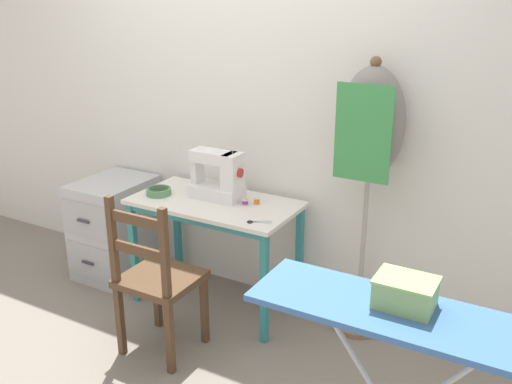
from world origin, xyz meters
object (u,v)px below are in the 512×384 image
Objects in this scene: thread_spool_mid_table at (257,201)px; filing_cabinet at (115,227)px; wooden_chair at (157,280)px; scissors at (256,222)px; ironing_board at (402,325)px; dress_form at (371,136)px; sewing_machine at (220,177)px; thread_spool_near_machine at (245,202)px; fabric_bowl at (159,191)px; storage_box at (405,292)px.

filing_cabinet is (-1.10, -0.06, -0.38)m from thread_spool_mid_table.
filing_cabinet is at bearing 144.95° from wooden_chair.
scissors is 0.14× the size of wooden_chair.
dress_form is at bearing 114.37° from ironing_board.
filing_cabinet is 2.54m from ironing_board.
wooden_chair is (0.00, -0.64, -0.40)m from sewing_machine.
wooden_chair is at bearing -106.68° from thread_spool_near_machine.
thread_spool_near_machine is (0.56, 0.11, -0.01)m from fabric_bowl.
sewing_machine is 0.36× the size of wooden_chair.
ironing_board reaches higher than filing_cabinet.
wooden_chair is 0.88× the size of ironing_board.
filing_cabinet is 1.94m from dress_form.
scissors is at bearing -8.69° from filing_cabinet.
thread_spool_mid_table is at bearing 138.57° from storage_box.
sewing_machine is at bearing 144.60° from storage_box.
ironing_board is at bearing -38.11° from scissors.
dress_form is at bearing 5.87° from filing_cabinet.
thread_spool_mid_table is at bearing 14.40° from fabric_bowl.
ironing_board is at bearing -65.63° from dress_form.
ironing_board is at bearing -42.26° from thread_spool_mid_table.
storage_box is (2.27, -0.96, 0.60)m from filing_cabinet.
wooden_chair is at bearing 165.60° from storage_box.
thread_spool_mid_table reaches higher than thread_spool_near_machine.
scissors is at bearing -30.65° from sewing_machine.
ironing_board is (1.79, -0.91, 0.11)m from fabric_bowl.
sewing_machine reaches higher than thread_spool_mid_table.
wooden_chair reaches higher than filing_cabinet.
ironing_board is at bearing -26.94° from fabric_bowl.
filing_cabinet is 2.54m from storage_box.
dress_form reaches higher than thread_spool_mid_table.
wooden_chair is (-0.19, -0.62, -0.28)m from thread_spool_near_machine.
ironing_board is at bearing -23.80° from filing_cabinet.
wooden_chair reaches higher than scissors.
storage_box reaches higher than wooden_chair.
ironing_board is at bearing -36.25° from sewing_machine.
fabric_bowl is 2.01m from ironing_board.
fabric_bowl is 0.10× the size of dress_form.
thread_spool_mid_table is 1.57m from storage_box.
dress_form is 1.50× the size of ironing_board.
dress_form reaches higher than storage_box.
fabric_bowl is at bearing -168.42° from thread_spool_near_machine.
wooden_chair is 0.59× the size of dress_form.
thread_spool_mid_table is at bearing 118.14° from scissors.
fabric_bowl is 0.57m from thread_spool_near_machine.
sewing_machine is at bearing -170.67° from dress_form.
dress_form is (1.25, 0.27, 0.45)m from fabric_bowl.
fabric_bowl is 0.63m from thread_spool_mid_table.
dress_form reaches higher than scissors.
wooden_chair is 1.06m from filing_cabinet.
thread_spool_near_machine is 0.71m from wooden_chair.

